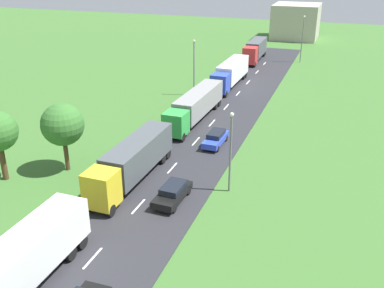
{
  "coord_description": "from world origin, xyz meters",
  "views": [
    {
      "loc": [
        14.49,
        -2.62,
        19.12
      ],
      "look_at": [
        0.77,
        35.72,
        1.26
      ],
      "focal_mm": 40.5,
      "sensor_mm": 36.0,
      "label": 1
    }
  ],
  "objects_px": {
    "lamppost_fourth": "(302,37)",
    "truck_lead": "(7,275)",
    "car_fourth": "(216,138)",
    "tree_birch": "(63,125)",
    "car_third": "(173,193)",
    "truck_second": "(133,160)",
    "lamppost_second": "(231,148)",
    "distant_building": "(296,21)",
    "truck_third": "(196,105)",
    "lamppost_third": "(194,65)",
    "truck_fourth": "(231,73)",
    "truck_fifth": "(255,50)"
  },
  "relations": [
    {
      "from": "tree_birch",
      "to": "distant_building",
      "type": "distance_m",
      "value": 81.14
    },
    {
      "from": "truck_third",
      "to": "car_fourth",
      "type": "distance_m",
      "value": 8.12
    },
    {
      "from": "lamppost_fourth",
      "to": "tree_birch",
      "type": "bearing_deg",
      "value": -106.15
    },
    {
      "from": "truck_third",
      "to": "car_fourth",
      "type": "height_order",
      "value": "truck_third"
    },
    {
      "from": "lamppost_fourth",
      "to": "tree_birch",
      "type": "height_order",
      "value": "lamppost_fourth"
    },
    {
      "from": "truck_fifth",
      "to": "lamppost_fourth",
      "type": "relative_size",
      "value": 1.39
    },
    {
      "from": "lamppost_fourth",
      "to": "distant_building",
      "type": "relative_size",
      "value": 0.75
    },
    {
      "from": "truck_fourth",
      "to": "lamppost_third",
      "type": "relative_size",
      "value": 1.65
    },
    {
      "from": "tree_birch",
      "to": "truck_second",
      "type": "bearing_deg",
      "value": 0.43
    },
    {
      "from": "truck_second",
      "to": "car_third",
      "type": "distance_m",
      "value": 5.33
    },
    {
      "from": "distant_building",
      "to": "car_fourth",
      "type": "bearing_deg",
      "value": -89.46
    },
    {
      "from": "truck_third",
      "to": "tree_birch",
      "type": "distance_m",
      "value": 18.6
    },
    {
      "from": "car_third",
      "to": "distant_building",
      "type": "height_order",
      "value": "distant_building"
    },
    {
      "from": "truck_third",
      "to": "car_third",
      "type": "height_order",
      "value": "truck_third"
    },
    {
      "from": "truck_third",
      "to": "lamppost_fourth",
      "type": "distance_m",
      "value": 38.1
    },
    {
      "from": "car_third",
      "to": "truck_second",
      "type": "bearing_deg",
      "value": 155.99
    },
    {
      "from": "lamppost_second",
      "to": "truck_fifth",
      "type": "bearing_deg",
      "value": 99.67
    },
    {
      "from": "lamppost_third",
      "to": "car_fourth",
      "type": "bearing_deg",
      "value": -63.32
    },
    {
      "from": "lamppost_fourth",
      "to": "truck_lead",
      "type": "bearing_deg",
      "value": -96.96
    },
    {
      "from": "truck_fourth",
      "to": "car_fourth",
      "type": "height_order",
      "value": "truck_fourth"
    },
    {
      "from": "lamppost_second",
      "to": "truck_third",
      "type": "bearing_deg",
      "value": 118.76
    },
    {
      "from": "truck_third",
      "to": "lamppost_third",
      "type": "relative_size",
      "value": 1.82
    },
    {
      "from": "truck_second",
      "to": "car_fourth",
      "type": "bearing_deg",
      "value": 65.46
    },
    {
      "from": "truck_third",
      "to": "distant_building",
      "type": "relative_size",
      "value": 1.27
    },
    {
      "from": "truck_lead",
      "to": "truck_second",
      "type": "height_order",
      "value": "truck_second"
    },
    {
      "from": "truck_second",
      "to": "car_third",
      "type": "bearing_deg",
      "value": -24.01
    },
    {
      "from": "truck_lead",
      "to": "lamppost_second",
      "type": "relative_size",
      "value": 1.92
    },
    {
      "from": "lamppost_third",
      "to": "truck_lead",
      "type": "bearing_deg",
      "value": -85.12
    },
    {
      "from": "truck_fifth",
      "to": "car_third",
      "type": "height_order",
      "value": "truck_fifth"
    },
    {
      "from": "truck_third",
      "to": "lamppost_second",
      "type": "bearing_deg",
      "value": -61.24
    },
    {
      "from": "truck_fourth",
      "to": "truck_third",
      "type": "bearing_deg",
      "value": -90.13
    },
    {
      "from": "truck_second",
      "to": "distant_building",
      "type": "distance_m",
      "value": 80.44
    },
    {
      "from": "truck_fifth",
      "to": "lamppost_second",
      "type": "height_order",
      "value": "lamppost_second"
    },
    {
      "from": "truck_third",
      "to": "tree_birch",
      "type": "xyz_separation_m",
      "value": [
        -7.16,
        -16.96,
        2.6
      ]
    },
    {
      "from": "car_third",
      "to": "distant_building",
      "type": "distance_m",
      "value": 82.49
    },
    {
      "from": "truck_lead",
      "to": "car_fourth",
      "type": "height_order",
      "value": "truck_lead"
    },
    {
      "from": "truck_lead",
      "to": "truck_third",
      "type": "bearing_deg",
      "value": 89.86
    },
    {
      "from": "distant_building",
      "to": "truck_fifth",
      "type": "bearing_deg",
      "value": -98.17
    },
    {
      "from": "lamppost_third",
      "to": "lamppost_fourth",
      "type": "distance_m",
      "value": 29.61
    },
    {
      "from": "truck_third",
      "to": "lamppost_fourth",
      "type": "relative_size",
      "value": 1.69
    },
    {
      "from": "car_third",
      "to": "car_fourth",
      "type": "xyz_separation_m",
      "value": [
        -0.0,
        12.44,
        0.01
      ]
    },
    {
      "from": "truck_second",
      "to": "lamppost_fourth",
      "type": "xyz_separation_m",
      "value": [
        8.59,
        53.95,
        2.71
      ]
    },
    {
      "from": "truck_fifth",
      "to": "lamppost_third",
      "type": "height_order",
      "value": "lamppost_third"
    },
    {
      "from": "truck_third",
      "to": "truck_fourth",
      "type": "relative_size",
      "value": 1.1
    },
    {
      "from": "tree_birch",
      "to": "distant_building",
      "type": "height_order",
      "value": "distant_building"
    },
    {
      "from": "lamppost_second",
      "to": "lamppost_fourth",
      "type": "height_order",
      "value": "lamppost_fourth"
    },
    {
      "from": "truck_fifth",
      "to": "car_fourth",
      "type": "distance_m",
      "value": 42.23
    },
    {
      "from": "car_fourth",
      "to": "tree_birch",
      "type": "height_order",
      "value": "tree_birch"
    },
    {
      "from": "truck_fourth",
      "to": "lamppost_third",
      "type": "height_order",
      "value": "lamppost_third"
    },
    {
      "from": "car_third",
      "to": "truck_fifth",
      "type": "bearing_deg",
      "value": 94.93
    }
  ]
}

